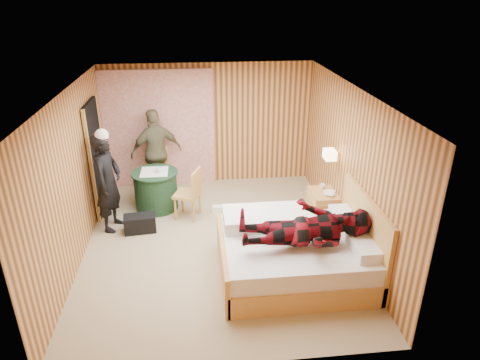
{
  "coord_description": "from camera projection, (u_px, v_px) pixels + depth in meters",
  "views": [
    {
      "loc": [
        -0.28,
        -5.96,
        3.83
      ],
      "look_at": [
        0.39,
        0.14,
        1.05
      ],
      "focal_mm": 32.0,
      "sensor_mm": 36.0,
      "label": 1
    }
  ],
  "objects": [
    {
      "name": "ceiling",
      "position": [
        213.0,
        91.0,
        5.98
      ],
      "size": [
        4.2,
        5.0,
        0.01
      ],
      "primitive_type": "cube",
      "color": "white",
      "rests_on": "wall_back"
    },
    {
      "name": "wall_back",
      "position": [
        209.0,
        125.0,
        8.76
      ],
      "size": [
        4.2,
        0.02,
        2.5
      ],
      "primitive_type": "cube",
      "color": "#E19456",
      "rests_on": "floor"
    },
    {
      "name": "wall_lamp",
      "position": [
        330.0,
        154.0,
        7.07
      ],
      "size": [
        0.26,
        0.24,
        0.16
      ],
      "color": "gold",
      "rests_on": "wall_right"
    },
    {
      "name": "book_upper",
      "position": [
        325.0,
        192.0,
        7.3
      ],
      "size": [
        0.25,
        0.28,
        0.02
      ],
      "primitive_type": "imported",
      "rotation": [
        0.0,
        0.0,
        -0.51
      ],
      "color": "white",
      "rests_on": "nightstand"
    },
    {
      "name": "cup_nightstand",
      "position": [
        322.0,
        187.0,
        7.46
      ],
      "size": [
        0.12,
        0.12,
        0.09
      ],
      "primitive_type": "imported",
      "rotation": [
        0.0,
        0.0,
        0.29
      ],
      "color": "white",
      "rests_on": "nightstand"
    },
    {
      "name": "curtain",
      "position": [
        159.0,
        130.0,
        8.61
      ],
      "size": [
        2.2,
        0.08,
        2.4
      ],
      "primitive_type": "cube",
      "color": "beige",
      "rests_on": "floor"
    },
    {
      "name": "man_at_table",
      "position": [
        157.0,
        152.0,
        8.41
      ],
      "size": [
        1.09,
        0.73,
        1.72
      ],
      "primitive_type": "imported",
      "rotation": [
        0.0,
        0.0,
        3.48
      ],
      "color": "brown",
      "rests_on": "floor"
    },
    {
      "name": "wall_right",
      "position": [
        349.0,
        167.0,
        6.7
      ],
      "size": [
        0.02,
        5.0,
        2.5
      ],
      "primitive_type": "cube",
      "color": "#E19456",
      "rests_on": "floor"
    },
    {
      "name": "doorway",
      "position": [
        97.0,
        159.0,
        7.65
      ],
      "size": [
        0.06,
        0.9,
        2.05
      ],
      "primitive_type": "cube",
      "color": "black",
      "rests_on": "floor"
    },
    {
      "name": "woman_standing",
      "position": [
        108.0,
        183.0,
        7.11
      ],
      "size": [
        0.56,
        0.71,
        1.71
      ],
      "primitive_type": "imported",
      "rotation": [
        0.0,
        0.0,
        1.31
      ],
      "color": "black",
      "rests_on": "floor"
    },
    {
      "name": "chair_near",
      "position": [
        191.0,
        190.0,
        7.56
      ],
      "size": [
        0.54,
        0.54,
        0.94
      ],
      "rotation": [
        0.0,
        0.0,
        -1.93
      ],
      "color": "#E8BD5F",
      "rests_on": "floor"
    },
    {
      "name": "book_lower",
      "position": [
        325.0,
        193.0,
        7.31
      ],
      "size": [
        0.17,
        0.23,
        0.02
      ],
      "primitive_type": "imported",
      "rotation": [
        0.0,
        0.0,
        -0.01
      ],
      "color": "white",
      "rests_on": "nightstand"
    },
    {
      "name": "wall_left",
      "position": [
        73.0,
        179.0,
        6.28
      ],
      "size": [
        0.02,
        5.0,
        2.5
      ],
      "primitive_type": "cube",
      "color": "#E19456",
      "rests_on": "floor"
    },
    {
      "name": "cup_table",
      "position": [
        160.0,
        170.0,
        7.76
      ],
      "size": [
        0.14,
        0.14,
        0.1
      ],
      "primitive_type": "imported",
      "rotation": [
        0.0,
        0.0,
        -0.15
      ],
      "color": "white",
      "rests_on": "round_table"
    },
    {
      "name": "sneaker_right",
      "position": [
        220.0,
        209.0,
        7.92
      ],
      "size": [
        0.31,
        0.17,
        0.13
      ],
      "primitive_type": "cube",
      "rotation": [
        0.0,
        0.0,
        -0.17
      ],
      "color": "white",
      "rests_on": "floor"
    },
    {
      "name": "man_on_bed",
      "position": [
        307.0,
        219.0,
        5.66
      ],
      "size": [
        0.86,
        0.67,
        1.77
      ],
      "primitive_type": "imported",
      "rotation": [
        0.0,
        1.57,
        0.0
      ],
      "color": "#630911",
      "rests_on": "bed"
    },
    {
      "name": "chair_far",
      "position": [
        158.0,
        168.0,
        8.51
      ],
      "size": [
        0.43,
        0.43,
        0.93
      ],
      "rotation": [
        0.0,
        0.0,
        -0.02
      ],
      "color": "#E8BD5F",
      "rests_on": "floor"
    },
    {
      "name": "bed",
      "position": [
        298.0,
        253.0,
        6.15
      ],
      "size": [
        2.18,
        1.72,
        1.18
      ],
      "color": "#E8BD5F",
      "rests_on": "floor"
    },
    {
      "name": "sneaker_left",
      "position": [
        169.0,
        207.0,
        8.01
      ],
      "size": [
        0.29,
        0.18,
        0.12
      ],
      "primitive_type": "cube",
      "rotation": [
        0.0,
        0.0,
        -0.31
      ],
      "color": "white",
      "rests_on": "floor"
    },
    {
      "name": "floor",
      "position": [
        217.0,
        243.0,
        7.01
      ],
      "size": [
        4.2,
        5.0,
        0.01
      ],
      "primitive_type": "cube",
      "color": "tan",
      "rests_on": "ground"
    },
    {
      "name": "nightstand",
      "position": [
        323.0,
        207.0,
        7.48
      ],
      "size": [
        0.46,
        0.62,
        0.6
      ],
      "color": "#E8BD5F",
      "rests_on": "floor"
    },
    {
      "name": "round_table",
      "position": [
        156.0,
        190.0,
        7.97
      ],
      "size": [
        0.84,
        0.84,
        0.75
      ],
      "color": "#1D3F24",
      "rests_on": "floor"
    },
    {
      "name": "duffel_bag",
      "position": [
        140.0,
        223.0,
        7.28
      ],
      "size": [
        0.55,
        0.34,
        0.3
      ],
      "primitive_type": "cube",
      "rotation": [
        0.0,
        0.0,
        0.11
      ],
      "color": "black",
      "rests_on": "floor"
    }
  ]
}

